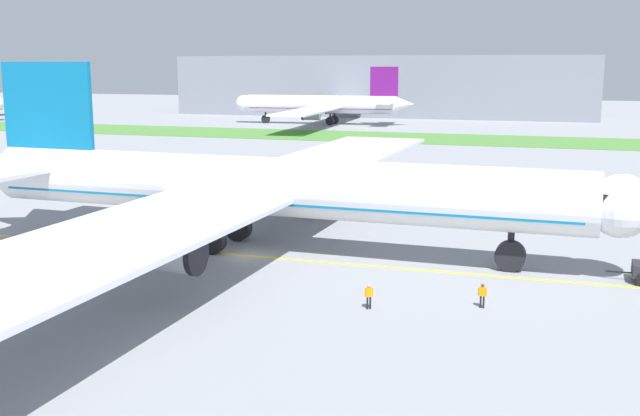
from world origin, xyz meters
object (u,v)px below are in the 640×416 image
ground_crew_wingwalker_port (52,249)px  ground_crew_marshaller_front (482,293)px  airliner_foreground (258,187)px  parked_airliner_far_centre (324,105)px  service_truck_baggage_loader (250,173)px  ground_crew_wingwalker_starboard (369,294)px

ground_crew_wingwalker_port → ground_crew_marshaller_front: (33.76, -1.66, 0.02)m
airliner_foreground → parked_airliner_far_centre: size_ratio=1.28×
ground_crew_wingwalker_port → service_truck_baggage_loader: bearing=90.5°
parked_airliner_far_centre → ground_crew_marshaller_front: bearing=-68.8°
airliner_foreground → ground_crew_marshaller_front: airliner_foreground is taller
airliner_foreground → ground_crew_wingwalker_starboard: 18.47m
parked_airliner_far_centre → service_truck_baggage_loader: bearing=-77.9°
ground_crew_wingwalker_port → ground_crew_marshaller_front: size_ratio=0.98×
airliner_foreground → parked_airliner_far_centre: airliner_foreground is taller
airliner_foreground → ground_crew_wingwalker_port: airliner_foreground is taller
parked_airliner_far_centre → ground_crew_wingwalker_starboard: bearing=-71.5°
airliner_foreground → ground_crew_wingwalker_starboard: bearing=-44.8°
airliner_foreground → ground_crew_wingwalker_port: 17.12m
airliner_foreground → ground_crew_wingwalker_port: size_ratio=61.66×
ground_crew_wingwalker_starboard → ground_crew_marshaller_front: bearing=19.4°
ground_crew_marshaller_front → service_truck_baggage_loader: size_ratio=0.27×
ground_crew_marshaller_front → parked_airliner_far_centre: bearing=111.2°
ground_crew_marshaller_front → ground_crew_wingwalker_starboard: 7.27m
ground_crew_marshaller_front → parked_airliner_far_centre: size_ratio=0.02×
service_truck_baggage_loader → ground_crew_wingwalker_port: bearing=-89.5°
airliner_foreground → service_truck_baggage_loader: airliner_foreground is taller
ground_crew_wingwalker_port → ground_crew_wingwalker_starboard: (26.90, -4.07, 0.03)m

